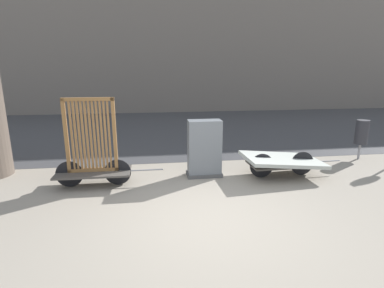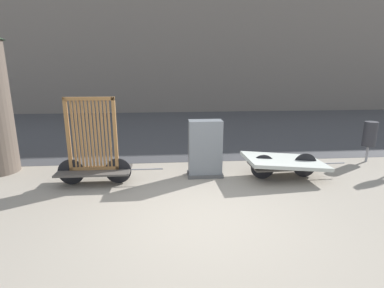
# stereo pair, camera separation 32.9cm
# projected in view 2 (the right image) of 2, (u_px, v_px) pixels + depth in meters

# --- Properties ---
(ground_plane) EXTENTS (60.00, 60.00, 0.00)m
(ground_plane) POSITION_uv_depth(u_px,v_px,m) (201.00, 220.00, 4.97)
(ground_plane) COLOR gray
(road_strip) EXTENTS (56.00, 9.42, 0.01)m
(road_strip) POSITION_uv_depth(u_px,v_px,m) (180.00, 128.00, 12.57)
(road_strip) COLOR #424244
(road_strip) RESTS_ON ground_plane
(building_facade) EXTENTS (48.00, 4.00, 10.70)m
(building_facade) POSITION_uv_depth(u_px,v_px,m) (173.00, 18.00, 17.73)
(building_facade) COLOR slate
(building_facade) RESTS_ON ground_plane
(bike_cart_with_bedframe) EXTENTS (2.25, 0.74, 1.88)m
(bike_cart_with_bedframe) POSITION_uv_depth(u_px,v_px,m) (94.00, 155.00, 6.38)
(bike_cart_with_bedframe) COLOR #4C4742
(bike_cart_with_bedframe) RESTS_ON ground_plane
(bike_cart_with_mattress) EXTENTS (2.38, 1.15, 0.56)m
(bike_cart_with_mattress) POSITION_uv_depth(u_px,v_px,m) (285.00, 162.00, 6.80)
(bike_cart_with_mattress) COLOR #4C4742
(bike_cart_with_mattress) RESTS_ON ground_plane
(utility_cabinet) EXTENTS (0.81, 0.43, 1.32)m
(utility_cabinet) POSITION_uv_depth(u_px,v_px,m) (205.00, 151.00, 6.85)
(utility_cabinet) COLOR #4C4C4C
(utility_cabinet) RESTS_ON ground_plane
(trash_bin) EXTENTS (0.33, 0.33, 1.09)m
(trash_bin) POSITION_uv_depth(u_px,v_px,m) (370.00, 134.00, 7.90)
(trash_bin) COLOR gray
(trash_bin) RESTS_ON ground_plane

